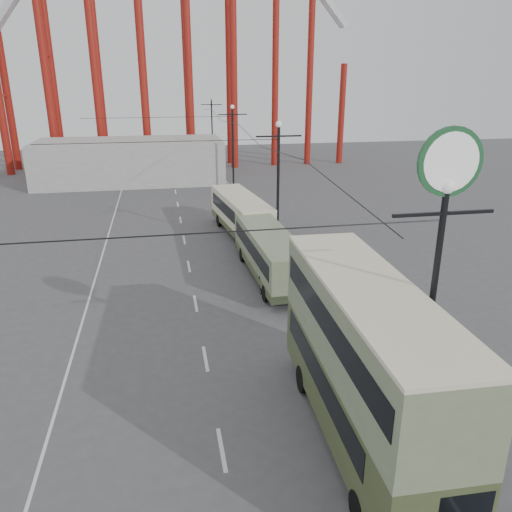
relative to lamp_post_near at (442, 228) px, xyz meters
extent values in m
plane|color=#4A494C|center=(-5.60, 3.00, -7.86)|extent=(160.00, 160.00, 0.00)
cube|color=silver|center=(-6.60, 22.00, -7.86)|extent=(0.15, 82.00, 0.01)
cube|color=silver|center=(-0.20, 23.00, -7.86)|extent=(0.12, 120.00, 0.01)
cube|color=silver|center=(-12.60, 23.00, -7.86)|extent=(0.12, 120.00, 0.01)
cylinder|color=black|center=(0.00, 0.00, -3.36)|extent=(0.20, 0.20, 9.00)
cylinder|color=black|center=(0.00, 0.00, -7.61)|extent=(0.44, 0.44, 0.50)
cube|color=black|center=(0.00, 0.00, 0.44)|extent=(3.20, 0.10, 0.10)
sphere|color=white|center=(0.00, 0.00, 1.24)|extent=(0.44, 0.44, 0.44)
cylinder|color=#1C512A|center=(0.00, 0.00, 1.94)|extent=(2.00, 0.12, 2.00)
cylinder|color=white|center=(0.00, 0.00, 1.94)|extent=(1.70, 0.16, 1.70)
cylinder|color=black|center=(0.00, 21.00, -3.36)|extent=(0.20, 0.20, 9.00)
cylinder|color=black|center=(0.00, 21.00, -7.61)|extent=(0.44, 0.44, 0.50)
cube|color=black|center=(0.00, 21.00, 0.44)|extent=(3.20, 0.10, 0.10)
sphere|color=white|center=(0.00, 21.00, 1.24)|extent=(0.44, 0.44, 0.44)
cylinder|color=black|center=(0.00, 43.00, -3.36)|extent=(0.20, 0.20, 9.00)
cylinder|color=black|center=(0.00, 43.00, -7.61)|extent=(0.44, 0.44, 0.50)
cube|color=black|center=(0.00, 43.00, 0.44)|extent=(3.20, 0.10, 0.10)
sphere|color=white|center=(0.00, 43.00, 1.24)|extent=(0.44, 0.44, 0.44)
cylinder|color=black|center=(0.00, 65.00, -3.36)|extent=(0.20, 0.20, 9.00)
cylinder|color=black|center=(0.00, 65.00, -7.61)|extent=(0.44, 0.44, 0.50)
cube|color=black|center=(0.00, 65.00, 0.44)|extent=(3.20, 0.10, 0.10)
sphere|color=white|center=(0.00, 65.00, 1.24)|extent=(0.44, 0.44, 0.44)
cylinder|color=maroon|center=(-27.60, 58.00, 1.14)|extent=(1.00, 1.00, 18.00)
cylinder|color=maroon|center=(-27.60, 62.00, 1.14)|extent=(1.00, 1.00, 18.00)
cylinder|color=maroon|center=(-21.60, 58.00, 5.64)|extent=(1.00, 1.00, 27.00)
cylinder|color=maroon|center=(-21.60, 62.00, 5.64)|extent=(1.00, 1.00, 27.00)
cylinder|color=maroon|center=(-15.60, 58.00, 10.14)|extent=(1.00, 1.00, 36.00)
cylinder|color=maroon|center=(-15.60, 62.00, 10.14)|extent=(1.00, 1.00, 36.00)
cylinder|color=maroon|center=(8.40, 59.00, 7.14)|extent=(0.90, 0.90, 30.00)
cylinder|color=maroon|center=(13.40, 59.00, 3.14)|extent=(0.90, 0.90, 22.00)
cylinder|color=maroon|center=(18.40, 59.00, -0.86)|extent=(0.90, 0.90, 14.00)
cube|color=#999994|center=(-11.60, 50.00, -5.36)|extent=(22.00, 10.00, 5.00)
cube|color=#3B4525|center=(-1.79, 0.69, -6.05)|extent=(3.07, 11.05, 2.41)
cube|color=black|center=(-1.79, 0.69, -5.56)|extent=(3.04, 8.85, 0.99)
cube|color=#6C7C5A|center=(-1.79, 0.69, -4.68)|extent=(3.09, 11.05, 0.33)
cube|color=#6C7C5A|center=(-1.79, 0.69, -3.31)|extent=(3.07, 11.05, 2.41)
cube|color=black|center=(-1.79, 0.69, -3.20)|extent=(3.09, 10.39, 0.93)
cube|color=beige|center=(-1.79, 0.69, -2.04)|extent=(3.09, 11.05, 0.13)
cylinder|color=black|center=(-2.93, 3.80, -7.31)|extent=(0.34, 1.11, 1.10)
cylinder|color=black|center=(-0.46, 3.72, -7.31)|extent=(0.34, 1.11, 1.10)
cylinder|color=black|center=(-3.13, -2.78, -7.31)|extent=(0.34, 1.11, 1.10)
cylinder|color=black|center=(-0.65, -2.86, -7.31)|extent=(0.34, 1.11, 1.10)
cube|color=#6C7C5A|center=(-1.66, 16.16, -6.17)|extent=(2.77, 10.69, 2.31)
cube|color=black|center=(-1.66, 16.16, -5.79)|extent=(2.77, 9.53, 0.92)
cube|color=#3B4525|center=(-1.66, 16.16, -7.09)|extent=(2.80, 10.69, 0.48)
cube|color=#6C7C5A|center=(-1.66, 16.16, -4.94)|extent=(2.79, 10.69, 0.15)
cylinder|color=black|center=(-2.85, 19.11, -7.38)|extent=(0.30, 0.97, 0.96)
cylinder|color=black|center=(-0.67, 19.19, -7.38)|extent=(0.30, 0.97, 0.96)
cylinder|color=black|center=(-2.63, 12.75, -7.38)|extent=(0.30, 0.97, 0.96)
cylinder|color=black|center=(-0.46, 12.83, -7.38)|extent=(0.30, 0.97, 0.96)
cube|color=beige|center=(-1.94, 25.66, -6.09)|extent=(3.68, 10.34, 2.43)
cube|color=black|center=(-1.94, 25.66, -5.69)|extent=(3.58, 9.14, 0.96)
cube|color=#3B4525|center=(-1.94, 25.66, -7.05)|extent=(3.71, 10.35, 0.51)
cube|color=beige|center=(-1.94, 25.66, -4.79)|extent=(3.70, 10.35, 0.16)
cylinder|color=black|center=(-3.38, 28.14, -7.36)|extent=(0.40, 1.04, 1.01)
cylinder|color=black|center=(-1.11, 28.40, -7.36)|extent=(0.40, 1.04, 1.01)
cylinder|color=black|center=(-2.73, 22.51, -7.36)|extent=(0.40, 1.04, 1.01)
cylinder|color=black|center=(-0.45, 22.77, -7.36)|extent=(0.40, 1.04, 1.01)
imported|color=black|center=(-2.58, 13.59, -7.07)|extent=(0.63, 0.46, 1.58)
camera|label=1|loc=(-8.05, -12.86, 4.17)|focal=35.00mm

